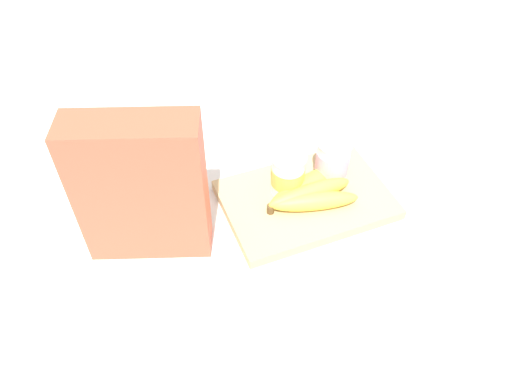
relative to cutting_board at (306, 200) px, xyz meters
name	(u,v)px	position (x,y,z in m)	size (l,w,h in m)	color
ground_plane	(305,203)	(0.00, 0.00, -0.01)	(2.40, 2.40, 0.00)	silver
cutting_board	(306,200)	(0.00, 0.00, 0.00)	(0.31, 0.21, 0.02)	tan
cereal_box	(142,189)	(-0.30, 0.02, 0.13)	(0.21, 0.07, 0.27)	#D85138
yogurt_cup_front	(288,174)	(-0.03, 0.03, 0.05)	(0.07, 0.07, 0.09)	white
yogurt_cup_back	(332,161)	(0.07, 0.03, 0.06)	(0.07, 0.07, 0.09)	white
banana_bunch	(310,192)	(0.00, -0.01, 0.03)	(0.18, 0.12, 0.04)	yellow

